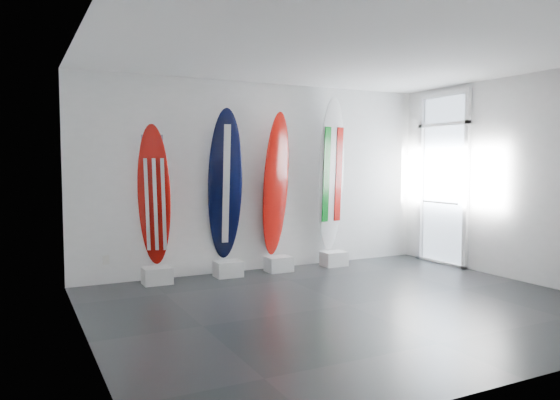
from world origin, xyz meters
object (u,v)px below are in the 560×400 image
surfboard_usa (154,196)px  surfboard_navy (225,185)px  surfboard_swiss (276,184)px  surfboard_italy (331,175)px

surfboard_usa → surfboard_navy: 1.09m
surfboard_navy → surfboard_usa: bearing=-169.4°
surfboard_usa → surfboard_swiss: bearing=21.8°
surfboard_navy → surfboard_italy: (1.90, 0.00, 0.14)m
surfboard_usa → surfboard_navy: (1.08, 0.00, 0.13)m
surfboard_usa → surfboard_italy: 2.99m
surfboard_usa → surfboard_navy: surfboard_navy is taller
surfboard_navy → surfboard_swiss: size_ratio=1.01×
surfboard_italy → surfboard_usa: bearing=168.9°
surfboard_swiss → surfboard_italy: (1.04, 0.00, 0.15)m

